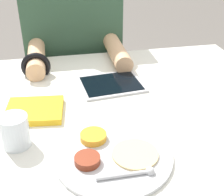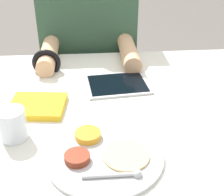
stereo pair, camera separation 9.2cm
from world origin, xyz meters
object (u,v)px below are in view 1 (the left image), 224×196
object	(u,v)px
tablet_device	(111,84)
person_diner	(75,79)
thali_tray	(112,154)
red_notebook	(35,111)
drinking_glass	(15,131)

from	to	relation	value
tablet_device	person_diner	bearing A→B (deg)	102.34
person_diner	thali_tray	bearing A→B (deg)	-88.07
thali_tray	red_notebook	distance (m)	0.31
person_diner	red_notebook	bearing A→B (deg)	-106.06
person_diner	drinking_glass	world-z (taller)	person_diner
thali_tray	tablet_device	size ratio (longest dim) A/B	1.26
tablet_device	person_diner	distance (m)	0.50
red_notebook	person_diner	world-z (taller)	person_diner
thali_tray	drinking_glass	size ratio (longest dim) A/B	3.39
tablet_device	drinking_glass	xyz separation A→B (m)	(-0.31, -0.28, 0.04)
red_notebook	tablet_device	distance (m)	0.30
thali_tray	person_diner	distance (m)	0.85
red_notebook	drinking_glass	world-z (taller)	drinking_glass
tablet_device	drinking_glass	bearing A→B (deg)	-137.75
red_notebook	drinking_glass	xyz separation A→B (m)	(-0.04, -0.15, 0.04)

